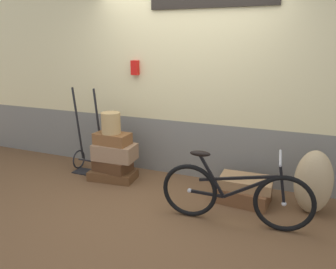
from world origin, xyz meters
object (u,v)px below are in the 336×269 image
Objects in this scene: burlap_sack at (313,182)px; suitcase_0 at (113,175)px; suitcase_5 at (246,182)px; wicker_basket at (111,123)px; suitcase_4 at (242,194)px; suitcase_3 at (112,139)px; suitcase_2 at (115,152)px; bicycle at (234,195)px; luggage_trolley at (89,152)px; suitcase_1 at (113,165)px.

suitcase_0 is at bearing -179.07° from burlap_sack.
wicker_basket is (-1.84, -0.02, 0.57)m from suitcase_5.
suitcase_4 is 1.02× the size of suitcase_5.
suitcase_3 reaches higher than suitcase_0.
suitcase_2 is 1.86m from bicycle.
suitcase_3 is 0.79× the size of suitcase_5.
suitcase_2 is 0.36× the size of bicycle.
wicker_basket is at bearing -179.46° from burlap_sack.
suitcase_5 is at bearing -2.66° from luggage_trolley.
burlap_sack reaches higher than suitcase_4.
burlap_sack is at bearing 8.04° from suitcase_4.
suitcase_5 is at bearing -5.14° from suitcase_0.
suitcase_2 is at bearing -179.51° from burlap_sack.
suitcase_1 is at bearing 179.37° from suitcase_5.
suitcase_4 is 0.85× the size of burlap_sack.
burlap_sack is 0.46× the size of bicycle.
suitcase_0 is 0.40× the size of bicycle.
burlap_sack is (0.73, 0.00, 0.13)m from suitcase_5.
wicker_basket is (-0.00, 0.01, 0.60)m from suitcase_1.
suitcase_3 is at bearing 178.94° from suitcase_5.
suitcase_2 is at bearing -174.75° from suitcase_4.
suitcase_2 is 1.81m from suitcase_5.
luggage_trolley is (-0.53, 0.13, -0.12)m from suitcase_2.
suitcase_1 is 0.60m from wicker_basket.
suitcase_0 is 1.28× the size of suitcase_1.
luggage_trolley is 3.06m from burlap_sack.
burlap_sack is at bearing -3.14° from suitcase_2.
luggage_trolley is at bearing 168.23° from suitcase_3.
wicker_basket is at bearing -137.79° from suitcase_3.
suitcase_5 reaches higher than suitcase_1.
suitcase_3 is at bearing -174.89° from suitcase_4.
suitcase_4 is at bearing -3.42° from luggage_trolley.
bicycle is at bearing -22.60° from suitcase_0.
luggage_trolley is (-0.49, 0.14, 0.08)m from suitcase_1.
suitcase_1 is 2.58m from burlap_sack.
luggage_trolley is at bearing -177.83° from suitcase_4.
luggage_trolley reaches higher than suitcase_2.
suitcase_2 is 0.19m from suitcase_3.
suitcase_2 is (0.03, 0.02, 0.34)m from suitcase_0.
suitcase_1 is 0.87× the size of suitcase_2.
suitcase_5 is (1.84, 0.03, 0.03)m from suitcase_1.
suitcase_2 is 2.53m from burlap_sack.
suitcase_2 is at bearing 162.86° from bicycle.
suitcase_0 is 2.59m from burlap_sack.
suitcase_3 is at bearing 71.69° from suitcase_1.
suitcase_4 is at bearing -177.55° from burlap_sack.
luggage_trolley is at bearing 162.84° from suitcase_2.
suitcase_5 is (0.03, 0.03, 0.15)m from suitcase_4.
suitcase_0 is at bearing 163.74° from bicycle.
suitcase_1 is at bearing 102.46° from suitcase_0.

